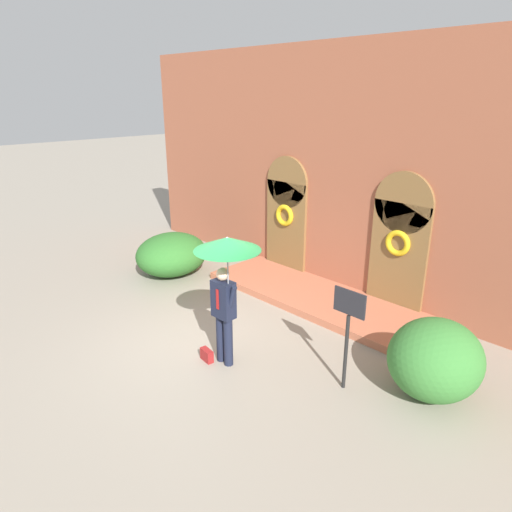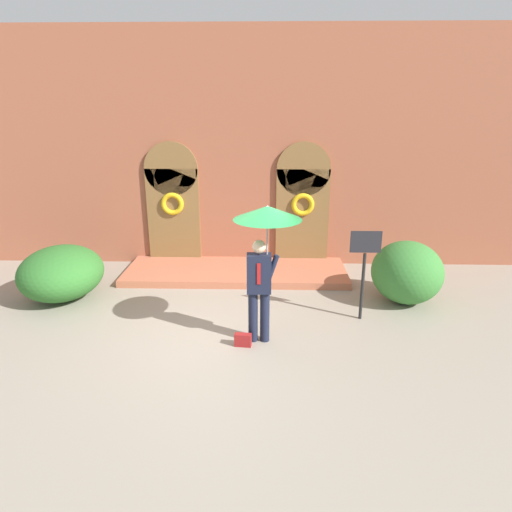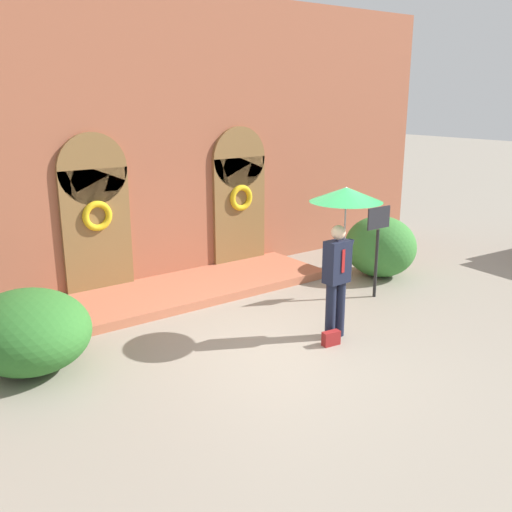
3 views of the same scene
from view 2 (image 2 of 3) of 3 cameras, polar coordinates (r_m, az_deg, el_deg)
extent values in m
plane|color=gray|center=(8.14, -4.02, -9.98)|extent=(80.00, 80.00, 0.00)
cube|color=#9E563D|center=(11.40, -2.31, 13.01)|extent=(14.00, 0.50, 5.60)
cube|color=brown|center=(11.60, -10.24, 4.81)|extent=(1.30, 0.08, 2.40)
cylinder|color=brown|center=(11.38, -10.58, 10.69)|extent=(1.30, 0.08, 1.30)
cube|color=brown|center=(11.39, 5.79, 4.76)|extent=(1.30, 0.08, 2.40)
cylinder|color=brown|center=(11.17, 5.99, 10.75)|extent=(1.30, 0.08, 1.30)
torus|color=gold|center=(11.45, -10.41, 6.43)|extent=(0.56, 0.12, 0.56)
torus|color=gold|center=(11.24, 5.87, 6.41)|extent=(0.56, 0.12, 0.56)
cube|color=#B56346|center=(10.88, -2.52, -1.98)|extent=(5.20, 1.80, 0.16)
cylinder|color=#191E33|center=(7.80, -0.38, -7.56)|extent=(0.16, 0.16, 0.90)
cylinder|color=#191E33|center=(7.79, 1.10, -7.58)|extent=(0.16, 0.16, 0.90)
cube|color=#191E33|center=(7.49, 0.38, -2.19)|extent=(0.41, 0.25, 0.66)
cube|color=#A51919|center=(7.35, 0.35, -2.26)|extent=(0.06, 0.01, 0.36)
sphere|color=beige|center=(7.34, 0.38, 1.17)|extent=(0.22, 0.22, 0.22)
cylinder|color=#191E33|center=(7.45, 2.07, -1.49)|extent=(0.22, 0.09, 0.46)
cylinder|color=gray|center=(7.35, 1.41, 0.86)|extent=(0.02, 0.02, 0.98)
cone|color=#1E7538|center=(7.19, 1.45, 5.43)|extent=(1.10, 1.10, 0.22)
cone|color=white|center=(7.19, 1.45, 5.54)|extent=(0.61, 0.61, 0.20)
cube|color=maroon|center=(7.78, -1.64, -10.44)|extent=(0.29, 0.15, 0.22)
cylinder|color=black|center=(8.71, 13.15, -3.76)|extent=(0.06, 0.06, 1.30)
cube|color=#232328|center=(8.43, 13.57, 1.73)|extent=(0.56, 0.03, 0.40)
ellipsoid|color=#2D6B28|center=(10.30, -23.15, -1.93)|extent=(1.68, 1.90, 1.10)
ellipsoid|color=#387A33|center=(9.75, 18.35, -1.93)|extent=(1.42, 1.52, 1.27)
camera|label=1|loc=(5.86, 69.07, 13.66)|focal=32.00mm
camera|label=3|loc=(6.16, -78.66, 1.94)|focal=40.00mm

